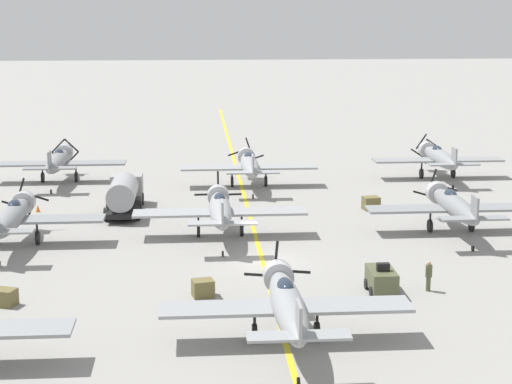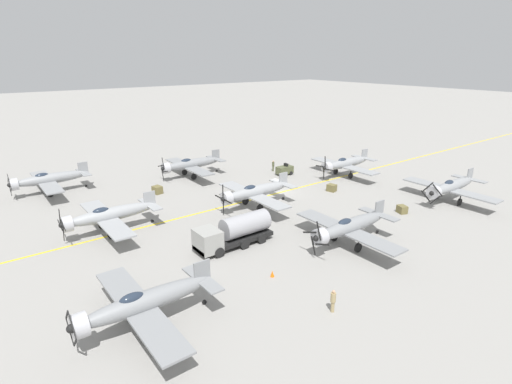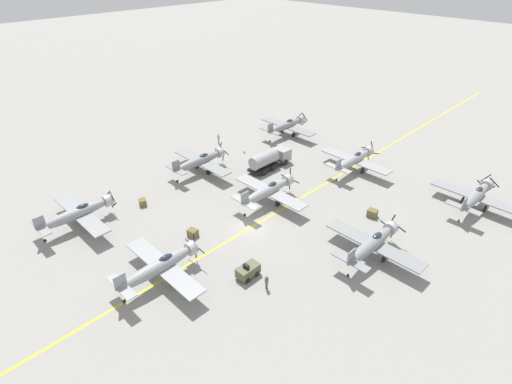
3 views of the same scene
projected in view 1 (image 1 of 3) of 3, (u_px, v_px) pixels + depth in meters
ground_plane at (263, 261)px, 53.60m from camera, size 400.00×400.00×0.00m
taxiway_stripe at (263, 261)px, 53.60m from camera, size 0.30×160.00×0.01m
airplane_mid_left at (12, 217)px, 56.59m from camera, size 12.00×9.98×3.73m
airplane_far_left at (58, 161)px, 76.81m from camera, size 12.00×9.98×3.65m
airplane_far_right at (439, 157)px, 78.57m from camera, size 12.00×9.98×3.65m
airplane_mid_center at (220, 209)px, 58.66m from camera, size 12.00×9.98×3.80m
airplane_far_center at (249, 165)px, 74.99m from camera, size 12.00×9.98×3.73m
airplane_mid_right at (453, 205)px, 59.84m from camera, size 12.00×9.98×3.75m
airplane_near_center at (287, 304)px, 40.17m from camera, size 12.00×9.98×3.80m
fuel_tanker at (124, 193)px, 65.92m from camera, size 2.68×8.00×2.98m
tow_tractor at (382, 279)px, 47.63m from camera, size 1.57×2.60×1.79m
ground_crew_inspecting at (429, 275)px, 47.90m from camera, size 0.38×0.38×1.74m
supply_crate_by_tanker at (5, 297)px, 45.67m from camera, size 1.34×1.23×0.91m
supply_crate_mid_lane at (203, 288)px, 47.06m from camera, size 1.32×1.17×0.96m
supply_crate_outboard at (371, 203)px, 67.05m from camera, size 1.39×1.23×1.03m
traffic_cone at (38, 208)px, 66.35m from camera, size 0.36×0.36×0.55m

